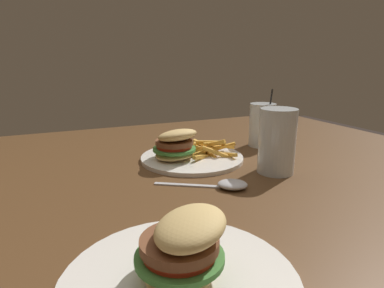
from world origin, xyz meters
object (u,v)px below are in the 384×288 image
(meal_plate_near, at_px, (186,151))
(juice_glass, at_px, (262,126))
(beer_glass, at_px, (277,142))
(spoon, at_px, (229,184))
(meal_plate_far, at_px, (181,266))

(meal_plate_near, bearing_deg, juice_glass, -170.06)
(beer_glass, bearing_deg, spoon, 15.52)
(beer_glass, relative_size, meal_plate_far, 0.53)
(meal_plate_near, relative_size, beer_glass, 1.79)
(juice_glass, relative_size, meal_plate_far, 0.62)
(meal_plate_near, distance_m, beer_glass, 0.23)
(juice_glass, bearing_deg, spoon, 44.16)
(meal_plate_near, relative_size, meal_plate_far, 0.95)
(meal_plate_near, xyz_separation_m, spoon, (-0.01, 0.20, -0.02))
(meal_plate_near, height_order, spoon, meal_plate_near)
(juice_glass, xyz_separation_m, spoon, (0.26, 0.25, -0.05))
(beer_glass, height_order, spoon, beer_glass)
(beer_glass, xyz_separation_m, spoon, (0.15, 0.04, -0.06))
(meal_plate_near, height_order, beer_glass, beer_glass)
(meal_plate_near, bearing_deg, beer_glass, 134.14)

